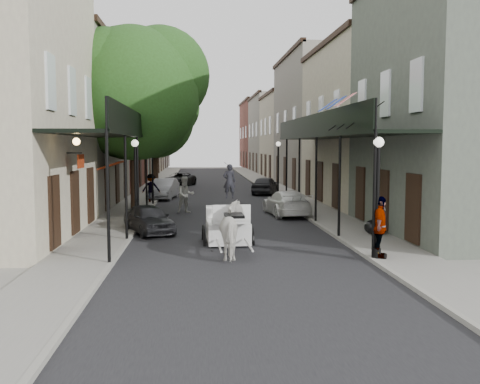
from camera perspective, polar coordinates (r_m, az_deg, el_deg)
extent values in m
plane|color=gray|center=(18.24, -0.15, -6.31)|extent=(140.00, 140.00, 0.00)
cube|color=black|center=(38.02, -2.50, -0.39)|extent=(8.00, 90.00, 0.01)
cube|color=gray|center=(38.16, -10.03, -0.36)|extent=(2.20, 90.00, 0.12)
cube|color=gray|center=(38.53, 4.95, -0.25)|extent=(2.20, 90.00, 0.12)
cube|color=#BEB698|center=(48.40, -13.28, 6.85)|extent=(5.00, 80.00, 10.50)
cube|color=gray|center=(48.89, 7.23, 6.92)|extent=(5.00, 80.00, 10.50)
cube|color=black|center=(25.09, -12.96, 5.84)|extent=(2.20, 18.00, 0.12)
cube|color=black|center=(24.98, -10.58, 7.04)|extent=(0.06, 18.00, 1.00)
cylinder|color=black|center=(16.11, -13.92, -0.33)|extent=(0.10, 0.10, 4.00)
cylinder|color=black|center=(24.01, -10.85, 1.44)|extent=(0.10, 0.10, 4.00)
cylinder|color=black|center=(31.97, -9.30, 2.33)|extent=(0.10, 0.10, 4.00)
cube|color=black|center=(25.64, 9.87, 5.88)|extent=(2.20, 18.00, 0.12)
cube|color=black|center=(25.41, 7.57, 7.04)|extent=(0.06, 18.00, 1.00)
cylinder|color=black|center=(16.78, 14.14, -0.12)|extent=(0.10, 0.10, 4.00)
cylinder|color=black|center=(24.47, 8.12, 1.54)|extent=(0.10, 0.10, 4.00)
cylinder|color=black|center=(32.31, 4.99, 2.40)|extent=(0.10, 0.10, 4.00)
cylinder|color=#382619|center=(28.02, -11.22, 3.57)|extent=(0.44, 0.44, 5.60)
sphere|color=#214315|center=(28.13, -11.33, 10.26)|extent=(6.80, 6.80, 6.80)
sphere|color=#214315|center=(28.72, -8.47, 12.20)|extent=(5.10, 5.10, 5.10)
cylinder|color=#382619|center=(41.96, -9.03, 3.66)|extent=(0.44, 0.44, 5.04)
sphere|color=#214315|center=(42.00, -9.08, 7.67)|extent=(6.00, 6.00, 6.00)
sphere|color=#214315|center=(42.57, -7.40, 8.87)|extent=(4.50, 4.50, 4.50)
cylinder|color=black|center=(17.08, 14.33, -6.32)|extent=(0.28, 0.28, 0.30)
cylinder|color=black|center=(16.85, 14.44, -1.14)|extent=(0.12, 0.12, 3.40)
sphere|color=white|center=(16.75, 14.58, 5.16)|extent=(0.32, 0.32, 0.32)
cylinder|color=black|center=(24.21, -11.01, -2.94)|extent=(0.28, 0.28, 0.30)
cylinder|color=black|center=(24.04, -11.08, 0.72)|extent=(0.12, 0.12, 3.40)
sphere|color=white|center=(23.98, -11.15, 5.13)|extent=(0.32, 0.32, 0.32)
cylinder|color=black|center=(36.40, 4.08, -0.22)|extent=(0.28, 0.28, 0.30)
cylinder|color=black|center=(36.29, 4.09, 2.22)|extent=(0.12, 0.12, 3.40)
sphere|color=white|center=(36.25, 4.11, 5.14)|extent=(0.32, 0.32, 0.32)
imported|color=silver|center=(17.08, -0.60, -4.07)|extent=(1.01, 2.12, 1.76)
torus|color=black|center=(20.12, -3.97, -3.34)|extent=(0.14, 1.38, 1.38)
torus|color=black|center=(20.26, 1.00, -3.26)|extent=(0.14, 1.38, 1.38)
torus|color=black|center=(18.70, -3.12, -4.96)|extent=(0.10, 0.72, 0.72)
torus|color=black|center=(18.82, 0.93, -4.89)|extent=(0.10, 0.72, 0.72)
cube|color=silver|center=(19.90, -1.43, -2.08)|extent=(1.55, 1.97, 0.75)
cube|color=silver|center=(18.72, -1.14, -0.88)|extent=(1.30, 0.63, 0.13)
cube|color=silver|center=(18.43, -1.07, 0.03)|extent=(1.29, 0.14, 0.53)
imported|color=black|center=(18.67, -1.14, 1.16)|extent=(0.45, 0.30, 1.20)
imported|color=#B5B3AA|center=(28.35, -5.83, -0.29)|extent=(1.12, 0.99, 1.94)
imported|color=gray|center=(33.22, -9.46, 0.44)|extent=(1.12, 0.65, 1.71)
imported|color=gray|center=(16.97, 14.70, -3.64)|extent=(0.84, 1.21, 1.91)
imported|color=black|center=(22.12, -9.69, -2.83)|extent=(2.62, 3.73, 1.18)
imported|color=#9F9EA4|center=(35.99, -8.13, 0.33)|extent=(1.98, 4.25, 1.35)
imported|color=black|center=(47.14, -6.48, 1.35)|extent=(3.17, 4.71, 1.20)
imported|color=white|center=(27.37, 4.99, -1.18)|extent=(2.13, 4.52, 1.27)
imported|color=black|center=(39.08, 2.73, 0.72)|extent=(2.69, 4.19, 1.33)
ellipsoid|color=black|center=(21.44, 13.99, -3.65)|extent=(0.67, 0.67, 0.57)
ellipsoid|color=black|center=(21.97, 14.36, -3.59)|extent=(0.59, 0.59, 0.47)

